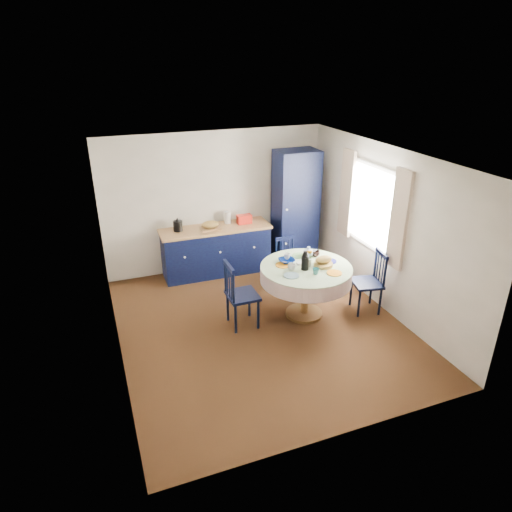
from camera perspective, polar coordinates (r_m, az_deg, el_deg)
The scene contains 17 objects.
floor at distance 6.83m, azimuth 0.61°, elevation -8.72°, with size 4.50×4.50×0.00m, color black.
ceiling at distance 5.85m, azimuth 0.72°, elevation 12.25°, with size 4.50×4.50×0.00m, color white.
wall_back at distance 8.24m, azimuth -5.13°, elevation 6.76°, with size 4.00×0.02×2.50m, color beige.
wall_left at distance 5.87m, azimuth -17.83°, elevation -1.86°, with size 0.02×4.50×2.50m, color beige.
wall_right at distance 7.16m, azimuth 15.74°, elevation 3.18°, with size 0.02×4.50×2.50m, color beige.
window at distance 7.28m, azimuth 14.32°, elevation 5.97°, with size 0.10×1.74×1.45m.
kitchen_counter at distance 8.23m, azimuth -5.03°, elevation 0.82°, with size 1.97×0.64×1.11m.
pantry_cabinet at distance 8.41m, azimuth 4.93°, elevation 5.87°, with size 0.75×0.55×2.15m.
dining_table at distance 6.80m, azimuth 6.29°, elevation -2.27°, with size 1.35×1.35×1.10m.
chair_left at distance 6.60m, azimuth -2.06°, elevation -4.81°, with size 0.43×0.46×1.01m.
chair_far at distance 7.78m, azimuth 3.92°, elevation -0.78°, with size 0.38×0.36×0.85m.
chair_right at distance 7.20m, azimuth 14.02°, elevation -3.08°, with size 0.50×0.51×0.98m.
mug_a at distance 6.61m, azimuth 4.49°, elevation -1.36°, with size 0.12×0.12×0.09m, color silver.
mug_b at distance 6.52m, azimuth 7.48°, elevation -1.90°, with size 0.10×0.10×0.09m, color #26696E.
mug_c at distance 7.08m, azimuth 7.48°, elevation 0.30°, with size 0.12×0.12×0.09m, color black.
mug_d at distance 6.93m, azimuth 3.88°, elevation -0.06°, with size 0.11×0.11×0.10m, color silver.
cobalt_bowl at distance 6.83m, azimuth 3.85°, elevation -0.59°, with size 0.24×0.24×0.06m, color navy.
Camera 1 is at (-2.11, -5.32, 3.73)m, focal length 32.00 mm.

